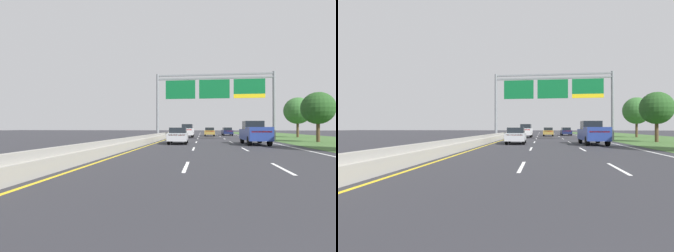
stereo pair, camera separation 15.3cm
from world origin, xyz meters
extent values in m
plane|color=#2B2B30|center=(0.00, 35.00, 0.00)|extent=(220.00, 220.00, 0.00)
cube|color=white|center=(-1.85, 10.50, 0.00)|extent=(0.14, 3.00, 0.01)
cube|color=white|center=(-1.85, 19.50, 0.00)|extent=(0.14, 3.00, 0.01)
cube|color=white|center=(-1.85, 28.50, 0.00)|extent=(0.14, 3.00, 0.01)
cube|color=white|center=(-1.85, 37.50, 0.00)|extent=(0.14, 3.00, 0.01)
cube|color=white|center=(-1.85, 46.50, 0.00)|extent=(0.14, 3.00, 0.01)
cube|color=white|center=(-1.85, 55.50, 0.00)|extent=(0.14, 3.00, 0.01)
cube|color=white|center=(-1.85, 64.50, 0.00)|extent=(0.14, 3.00, 0.01)
cube|color=white|center=(-1.85, 73.50, 0.00)|extent=(0.14, 3.00, 0.01)
cube|color=white|center=(-1.85, 82.50, 0.00)|extent=(0.14, 3.00, 0.01)
cube|color=white|center=(1.85, 10.50, 0.00)|extent=(0.14, 3.00, 0.01)
cube|color=white|center=(1.85, 19.50, 0.00)|extent=(0.14, 3.00, 0.01)
cube|color=white|center=(1.85, 28.50, 0.00)|extent=(0.14, 3.00, 0.01)
cube|color=white|center=(1.85, 37.50, 0.00)|extent=(0.14, 3.00, 0.01)
cube|color=white|center=(1.85, 46.50, 0.00)|extent=(0.14, 3.00, 0.01)
cube|color=white|center=(1.85, 55.50, 0.00)|extent=(0.14, 3.00, 0.01)
cube|color=white|center=(1.85, 64.50, 0.00)|extent=(0.14, 3.00, 0.01)
cube|color=white|center=(1.85, 73.50, 0.00)|extent=(0.14, 3.00, 0.01)
cube|color=white|center=(1.85, 82.50, 0.00)|extent=(0.14, 3.00, 0.01)
cube|color=white|center=(5.90, 35.00, 0.00)|extent=(0.16, 106.00, 0.01)
cube|color=gold|center=(-5.90, 35.00, 0.00)|extent=(0.16, 106.00, 0.01)
cube|color=#3D602D|center=(13.95, 35.00, 0.01)|extent=(14.00, 110.00, 0.02)
cube|color=#99968E|center=(-6.60, 35.00, 0.28)|extent=(0.60, 110.00, 0.55)
cube|color=#99968E|center=(-6.60, 35.00, 0.70)|extent=(0.25, 110.00, 0.30)
cylinder|color=gray|center=(-7.05, 34.18, 4.29)|extent=(0.36, 0.36, 8.59)
cylinder|color=gray|center=(7.65, 34.18, 4.29)|extent=(0.36, 0.36, 8.59)
cube|color=gray|center=(0.30, 34.18, 8.36)|extent=(14.70, 0.24, 0.20)
cube|color=gray|center=(0.30, 34.18, 7.91)|extent=(14.70, 0.24, 0.20)
cube|color=#0C602D|center=(-4.03, 34.00, 6.49)|extent=(3.83, 0.12, 2.40)
cube|color=#0C602D|center=(0.30, 34.00, 6.49)|extent=(3.83, 0.12, 2.40)
cube|color=#0C602D|center=(4.63, 34.00, 6.74)|extent=(3.83, 0.12, 1.90)
cube|color=yellow|center=(4.63, 34.00, 5.53)|extent=(3.83, 0.12, 0.50)
cube|color=navy|center=(3.65, 25.33, 0.92)|extent=(2.11, 5.44, 1.00)
cube|color=black|center=(3.63, 26.18, 1.81)|extent=(1.76, 1.94, 0.78)
cube|color=#B21414|center=(3.70, 22.67, 1.22)|extent=(1.68, 0.12, 0.12)
cube|color=navy|center=(3.68, 23.60, 1.52)|extent=(2.04, 1.99, 0.20)
cylinder|color=black|center=(2.76, 27.15, 0.42)|extent=(0.32, 0.85, 0.84)
cylinder|color=black|center=(4.46, 27.18, 0.42)|extent=(0.32, 0.85, 0.84)
cylinder|color=black|center=(2.84, 23.48, 0.42)|extent=(0.32, 0.85, 0.84)
cylinder|color=black|center=(4.54, 23.51, 0.42)|extent=(0.32, 0.85, 0.84)
cube|color=#B2B5BA|center=(-3.54, 25.49, 0.69)|extent=(1.93, 4.44, 0.72)
cube|color=black|center=(-3.54, 25.44, 1.31)|extent=(1.62, 2.34, 0.52)
cube|color=#B21414|center=(-3.49, 23.33, 0.91)|extent=(1.53, 0.12, 0.12)
cylinder|color=black|center=(-4.38, 26.97, 0.33)|extent=(0.24, 0.67, 0.66)
cylinder|color=black|center=(-2.78, 27.01, 0.33)|extent=(0.24, 0.67, 0.66)
cylinder|color=black|center=(-4.30, 23.97, 0.33)|extent=(0.24, 0.67, 0.66)
cylinder|color=black|center=(-2.70, 24.01, 0.33)|extent=(0.24, 0.67, 0.66)
cube|color=#161E47|center=(3.57, 52.61, 0.69)|extent=(1.95, 4.45, 0.72)
cube|color=black|center=(3.57, 52.56, 1.31)|extent=(1.63, 2.34, 0.52)
cube|color=#B21414|center=(3.63, 50.45, 0.91)|extent=(1.53, 0.12, 0.12)
cylinder|color=black|center=(2.73, 54.08, 0.33)|extent=(0.24, 0.67, 0.66)
cylinder|color=black|center=(4.33, 54.13, 0.33)|extent=(0.24, 0.67, 0.66)
cylinder|color=black|center=(2.81, 51.09, 0.33)|extent=(0.24, 0.67, 0.66)
cylinder|color=black|center=(4.41, 51.14, 0.33)|extent=(0.24, 0.67, 0.66)
cube|color=silver|center=(-3.61, 43.05, 0.91)|extent=(1.96, 4.73, 1.05)
cube|color=black|center=(-3.61, 42.90, 1.77)|extent=(1.67, 3.02, 0.68)
cube|color=#B21414|center=(-3.64, 40.74, 1.22)|extent=(1.60, 0.10, 0.12)
cylinder|color=black|center=(-4.41, 44.65, 0.38)|extent=(0.27, 0.76, 0.76)
cylinder|color=black|center=(-2.77, 44.63, 0.38)|extent=(0.27, 0.76, 0.76)
cylinder|color=black|center=(-4.45, 41.46, 0.38)|extent=(0.27, 0.76, 0.76)
cylinder|color=black|center=(-2.81, 41.44, 0.38)|extent=(0.27, 0.76, 0.76)
cube|color=#A38438|center=(0.09, 48.89, 0.69)|extent=(1.90, 4.43, 0.72)
cube|color=black|center=(0.09, 48.84, 1.31)|extent=(1.61, 2.33, 0.52)
cube|color=#B21414|center=(0.05, 46.73, 0.91)|extent=(1.53, 0.11, 0.12)
cylinder|color=black|center=(-0.69, 50.40, 0.33)|extent=(0.23, 0.66, 0.66)
cylinder|color=black|center=(0.91, 50.37, 0.33)|extent=(0.23, 0.66, 0.66)
cylinder|color=black|center=(-0.74, 47.41, 0.33)|extent=(0.23, 0.66, 0.66)
cylinder|color=black|center=(0.86, 47.38, 0.33)|extent=(0.23, 0.66, 0.66)
cylinder|color=#4C3823|center=(11.14, 30.12, 1.14)|extent=(0.36, 0.36, 2.29)
sphere|color=#234C1E|center=(11.14, 30.12, 3.67)|extent=(3.46, 3.46, 3.46)
cylinder|color=#4C3823|center=(13.85, 44.31, 1.28)|extent=(0.36, 0.36, 2.56)
sphere|color=#33662D|center=(13.85, 44.31, 4.26)|extent=(4.24, 4.24, 4.24)
camera|label=1|loc=(-1.19, -0.17, 1.58)|focal=28.32mm
camera|label=2|loc=(-1.03, -0.15, 1.58)|focal=28.32mm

